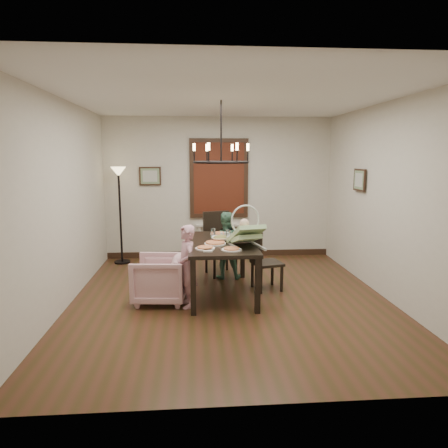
{
  "coord_description": "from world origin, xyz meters",
  "views": [
    {
      "loc": [
        -0.51,
        -5.47,
        2.03
      ],
      "look_at": [
        -0.07,
        0.29,
        1.05
      ],
      "focal_mm": 32.0,
      "sensor_mm": 36.0,
      "label": 1
    }
  ],
  "objects": [
    {
      "name": "picture_back",
      "position": [
        -1.35,
        2.47,
        1.65
      ],
      "size": [
        0.42,
        0.03,
        0.36
      ],
      "primitive_type": "cube",
      "color": "black",
      "rests_on": "room_shell"
    },
    {
      "name": "armchair",
      "position": [
        -1.0,
        -0.01,
        0.33
      ],
      "size": [
        0.79,
        0.77,
        0.66
      ],
      "primitive_type": "imported",
      "rotation": [
        0.0,
        0.0,
        -1.66
      ],
      "color": "beige",
      "rests_on": "room_shell"
    },
    {
      "name": "baby_bouncer",
      "position": [
        0.2,
        -0.11,
        1.0
      ],
      "size": [
        0.57,
        0.7,
        0.4
      ],
      "primitive_type": null,
      "rotation": [
        0.0,
        0.0,
        0.24
      ],
      "color": "#AAD291",
      "rests_on": "dining_table"
    },
    {
      "name": "floor_lamp",
      "position": [
        -1.9,
        2.15,
        0.9
      ],
      "size": [
        0.3,
        0.3,
        1.8
      ],
      "primitive_type": null,
      "color": "black",
      "rests_on": "room_shell"
    },
    {
      "name": "window_blinds",
      "position": [
        0.0,
        2.46,
        1.6
      ],
      "size": [
        1.0,
        0.03,
        1.4
      ],
      "primitive_type": "cube",
      "color": "#5E2112",
      "rests_on": "room_shell"
    },
    {
      "name": "salad_bowl",
      "position": [
        -0.11,
        0.26,
        0.84
      ],
      "size": [
        0.34,
        0.34,
        0.08
      ],
      "primitive_type": "imported",
      "color": "white",
      "rests_on": "dining_table"
    },
    {
      "name": "chandelier",
      "position": [
        -0.11,
        0.24,
        1.95
      ],
      "size": [
        0.8,
        0.8,
        0.04
      ],
      "primitive_type": "torus",
      "color": "black",
      "rests_on": "room_shell"
    },
    {
      "name": "room_shell",
      "position": [
        0.0,
        0.37,
        1.4
      ],
      "size": [
        4.51,
        5.0,
        2.81
      ],
      "color": "#4C291A",
      "rests_on": "ground"
    },
    {
      "name": "chair_far",
      "position": [
        -0.05,
        1.24,
        0.55
      ],
      "size": [
        0.61,
        0.61,
        1.1
      ],
      "primitive_type": null,
      "rotation": [
        0.0,
        0.0,
        0.32
      ],
      "color": "black",
      "rests_on": "room_shell"
    },
    {
      "name": "pizza_platter",
      "position": [
        -0.21,
        0.06,
        0.81
      ],
      "size": [
        0.31,
        0.31,
        0.04
      ],
      "primitive_type": "cylinder",
      "color": "tan",
      "rests_on": "dining_table"
    },
    {
      "name": "dining_table",
      "position": [
        -0.11,
        0.24,
        0.71
      ],
      "size": [
        0.96,
        1.7,
        0.79
      ],
      "rotation": [
        0.0,
        0.0,
        0.0
      ],
      "color": "black",
      "rests_on": "room_shell"
    },
    {
      "name": "picture_right",
      "position": [
        2.21,
        0.9,
        1.65
      ],
      "size": [
        0.03,
        0.42,
        0.36
      ],
      "primitive_type": "cube",
      "rotation": [
        0.0,
        0.0,
        1.57
      ],
      "color": "black",
      "rests_on": "room_shell"
    },
    {
      "name": "elderly_woman",
      "position": [
        -0.62,
        -0.23,
        0.47
      ],
      "size": [
        0.3,
        0.39,
        0.94
      ],
      "primitive_type": "imported",
      "rotation": [
        0.0,
        0.0,
        -1.31
      ],
      "color": "#CC909F",
      "rests_on": "room_shell"
    },
    {
      "name": "chair_right",
      "position": [
        0.6,
        0.39,
        0.47
      ],
      "size": [
        0.5,
        0.5,
        0.95
      ],
      "primitive_type": null,
      "rotation": [
        0.0,
        0.0,
        1.8
      ],
      "color": "black",
      "rests_on": "room_shell"
    },
    {
      "name": "seated_man",
      "position": [
        0.01,
        1.03,
        0.47
      ],
      "size": [
        0.49,
        0.39,
        0.94
      ],
      "primitive_type": "imported",
      "rotation": [
        0.0,
        0.0,
        3.05
      ],
      "color": "#48795E",
      "rests_on": "room_shell"
    },
    {
      "name": "drinking_glass",
      "position": [
        -0.01,
        0.19,
        0.87
      ],
      "size": [
        0.07,
        0.07,
        0.15
      ],
      "primitive_type": "cylinder",
      "color": "silver",
      "rests_on": "dining_table"
    },
    {
      "name": "radiator",
      "position": [
        0.0,
        2.48,
        0.35
      ],
      "size": [
        0.92,
        0.12,
        0.62
      ],
      "primitive_type": null,
      "color": "silver",
      "rests_on": "room_shell"
    }
  ]
}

